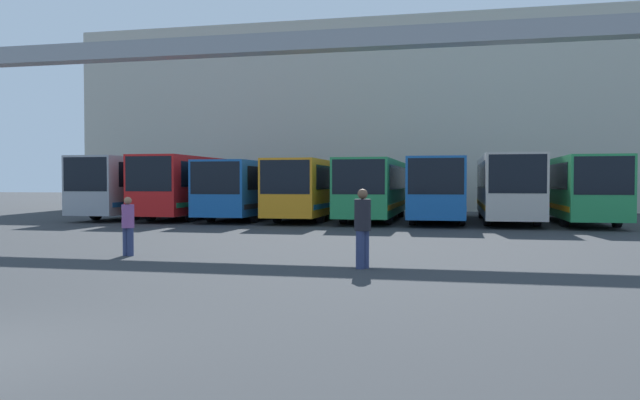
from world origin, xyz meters
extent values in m
cube|color=#B7B2A3|center=(0.00, 42.94, 6.66)|extent=(43.89, 12.00, 13.32)
cube|color=gray|center=(0.00, 17.46, 7.29)|extent=(32.25, 0.80, 0.70)
cube|color=#999EA5|center=(-11.53, 26.93, 1.81)|extent=(2.50, 11.98, 2.92)
cube|color=black|center=(-11.53, 20.96, 2.35)|extent=(2.30, 0.06, 1.63)
cube|color=black|center=(-11.53, 26.93, 2.35)|extent=(2.53, 10.19, 1.23)
cube|color=#1966B2|center=(-11.53, 26.93, 0.88)|extent=(2.53, 11.38, 0.24)
cylinder|color=black|center=(-12.62, 23.58, 0.54)|extent=(0.28, 1.08, 1.08)
cylinder|color=black|center=(-10.44, 23.58, 0.54)|extent=(0.28, 1.08, 1.08)
cylinder|color=black|center=(-12.62, 30.29, 0.54)|extent=(0.28, 1.08, 1.08)
cylinder|color=black|center=(-10.44, 30.29, 0.54)|extent=(0.28, 1.08, 1.08)
cube|color=red|center=(-8.24, 26.22, 1.82)|extent=(2.54, 10.55, 2.94)
cube|color=black|center=(-8.24, 20.96, 2.36)|extent=(2.34, 0.06, 1.64)
cube|color=black|center=(-8.24, 26.22, 2.36)|extent=(2.57, 8.97, 1.23)
cube|color=#268C4C|center=(-8.24, 26.22, 0.88)|extent=(2.57, 10.02, 0.24)
cylinder|color=black|center=(-9.35, 23.26, 0.45)|extent=(0.28, 0.91, 0.91)
cylinder|color=black|center=(-7.13, 23.26, 0.45)|extent=(0.28, 0.91, 0.91)
cylinder|color=black|center=(-9.35, 29.17, 0.45)|extent=(0.28, 0.91, 0.91)
cylinder|color=black|center=(-7.13, 29.17, 0.45)|extent=(0.28, 0.91, 0.91)
cube|color=#1959A5|center=(-4.94, 26.11, 1.68)|extent=(2.59, 10.34, 2.66)
cube|color=black|center=(-4.94, 20.96, 2.17)|extent=(2.38, 0.06, 1.49)
cube|color=black|center=(-4.94, 26.11, 2.17)|extent=(2.62, 8.79, 1.12)
cube|color=black|center=(-4.94, 26.11, 0.83)|extent=(2.62, 9.83, 0.24)
cylinder|color=black|center=(-6.08, 23.22, 0.46)|extent=(0.28, 0.93, 0.93)
cylinder|color=black|center=(-3.81, 23.22, 0.46)|extent=(0.28, 0.93, 0.93)
cylinder|color=black|center=(-6.08, 29.01, 0.46)|extent=(0.28, 0.93, 0.93)
cylinder|color=black|center=(-3.81, 29.01, 0.46)|extent=(0.28, 0.93, 0.93)
cube|color=orange|center=(-1.65, 26.65, 1.70)|extent=(2.48, 11.43, 2.71)
cube|color=black|center=(-1.65, 20.96, 2.20)|extent=(2.28, 0.06, 1.52)
cube|color=black|center=(-1.65, 26.65, 2.20)|extent=(2.51, 9.71, 1.14)
cube|color=#1966B2|center=(-1.65, 26.65, 0.84)|extent=(2.51, 10.85, 0.24)
cylinder|color=black|center=(-2.73, 23.46, 0.47)|extent=(0.28, 0.93, 0.93)
cylinder|color=black|center=(-0.57, 23.46, 0.47)|extent=(0.28, 0.93, 0.93)
cylinder|color=black|center=(-2.73, 29.85, 0.47)|extent=(0.28, 0.93, 0.93)
cylinder|color=black|center=(-0.57, 29.85, 0.47)|extent=(0.28, 0.93, 0.93)
cube|color=#268C4C|center=(1.65, 26.52, 1.71)|extent=(2.51, 11.15, 2.71)
cube|color=black|center=(1.65, 20.96, 2.20)|extent=(2.31, 0.06, 1.52)
cube|color=black|center=(1.65, 26.52, 2.20)|extent=(2.54, 9.48, 1.14)
cube|color=orange|center=(1.65, 26.52, 0.84)|extent=(2.54, 10.60, 0.24)
cylinder|color=black|center=(0.55, 23.40, 0.53)|extent=(0.28, 1.05, 1.05)
cylinder|color=black|center=(2.74, 23.40, 0.53)|extent=(0.28, 1.05, 1.05)
cylinder|color=black|center=(0.55, 29.64, 0.53)|extent=(0.28, 1.05, 1.05)
cylinder|color=black|center=(2.74, 29.64, 0.53)|extent=(0.28, 1.05, 1.05)
cube|color=#1959A5|center=(4.94, 26.19, 1.72)|extent=(2.54, 10.49, 2.74)
cube|color=black|center=(4.94, 20.96, 2.22)|extent=(2.33, 0.06, 1.53)
cube|color=black|center=(4.94, 26.19, 2.22)|extent=(2.57, 8.92, 1.15)
cube|color=#1966B2|center=(4.94, 26.19, 0.84)|extent=(2.57, 9.97, 0.24)
cylinder|color=black|center=(3.83, 23.25, 0.46)|extent=(0.28, 0.91, 0.91)
cylinder|color=black|center=(6.05, 23.25, 0.46)|extent=(0.28, 0.91, 0.91)
cylinder|color=black|center=(3.83, 29.13, 0.46)|extent=(0.28, 0.91, 0.91)
cylinder|color=black|center=(6.05, 29.13, 0.46)|extent=(0.28, 0.91, 0.91)
cube|color=beige|center=(8.24, 26.62, 1.78)|extent=(2.50, 11.37, 2.87)
cube|color=black|center=(8.24, 20.96, 2.32)|extent=(2.30, 0.06, 1.61)
cube|color=black|center=(8.24, 26.62, 2.32)|extent=(2.53, 9.66, 1.20)
cube|color=orange|center=(8.24, 26.62, 0.87)|extent=(2.53, 10.80, 0.24)
cylinder|color=black|center=(7.15, 23.44, 0.48)|extent=(0.28, 0.97, 0.97)
cylinder|color=black|center=(9.33, 23.44, 0.48)|extent=(0.28, 0.97, 0.97)
cylinder|color=black|center=(7.15, 29.81, 0.48)|extent=(0.28, 0.97, 0.97)
cylinder|color=black|center=(9.33, 29.81, 0.48)|extent=(0.28, 0.97, 0.97)
cube|color=#268C4C|center=(11.53, 26.45, 1.73)|extent=(2.46, 11.02, 2.76)
cube|color=black|center=(11.53, 20.96, 2.24)|extent=(2.26, 0.06, 1.54)
cube|color=black|center=(11.53, 26.45, 2.24)|extent=(2.49, 9.37, 1.16)
cube|color=orange|center=(11.53, 26.45, 0.85)|extent=(2.49, 10.47, 0.24)
cylinder|color=black|center=(10.46, 23.37, 0.49)|extent=(0.28, 0.98, 0.98)
cylinder|color=black|center=(12.60, 23.37, 0.49)|extent=(0.28, 0.98, 0.98)
cylinder|color=black|center=(10.46, 29.54, 0.49)|extent=(0.28, 0.98, 0.98)
cylinder|color=black|center=(12.60, 29.54, 0.49)|extent=(0.28, 0.98, 0.98)
cylinder|color=navy|center=(3.66, 8.28, 0.43)|extent=(0.20, 0.20, 0.86)
cylinder|color=navy|center=(3.75, 8.43, 0.43)|extent=(0.20, 0.20, 0.86)
cylinder|color=black|center=(3.71, 8.35, 1.22)|extent=(0.38, 0.38, 0.72)
sphere|color=brown|center=(3.71, 8.35, 1.70)|extent=(0.23, 0.23, 0.23)
cylinder|color=navy|center=(-2.86, 9.47, 0.37)|extent=(0.17, 0.17, 0.75)
cylinder|color=navy|center=(-2.72, 9.44, 0.37)|extent=(0.17, 0.17, 0.75)
cylinder|color=#8C4C8C|center=(-2.79, 9.45, 1.06)|extent=(0.33, 0.33, 0.62)
sphere|color=#8C6647|center=(-2.79, 9.45, 1.48)|extent=(0.20, 0.20, 0.20)
camera|label=1|loc=(5.79, -5.70, 1.97)|focal=35.00mm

